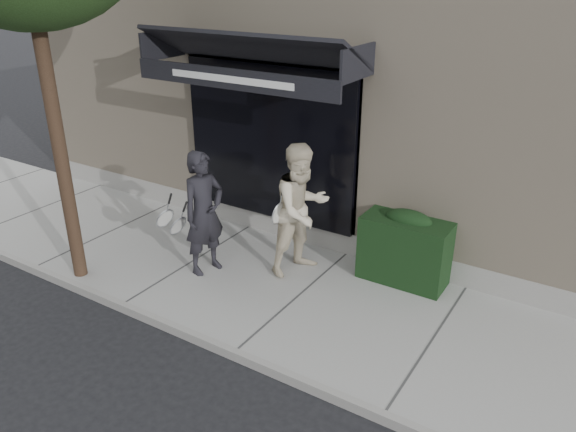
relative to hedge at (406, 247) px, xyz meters
The scene contains 7 objects.
ground 1.79m from the hedge, 131.35° to the right, with size 80.00×80.00×0.00m, color black.
sidewalk 1.77m from the hedge, 131.35° to the right, with size 20.00×3.00×0.12m, color gray.
curb 3.07m from the hedge, 111.45° to the right, with size 20.00×0.10×0.14m, color gray.
building_facade 4.39m from the hedge, 106.65° to the left, with size 14.30×8.04×5.64m.
hedge is the anchor object (origin of this frame).
pedestrian_front 3.09m from the hedge, 153.03° to the right, with size 0.86×0.95×1.94m.
pedestrian_back 1.66m from the hedge, 158.20° to the right, with size 1.07×1.20×2.06m.
Camera 1 is at (3.60, -6.01, 4.52)m, focal length 35.00 mm.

